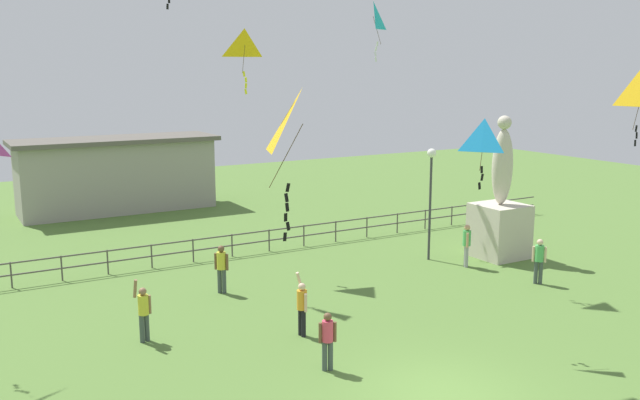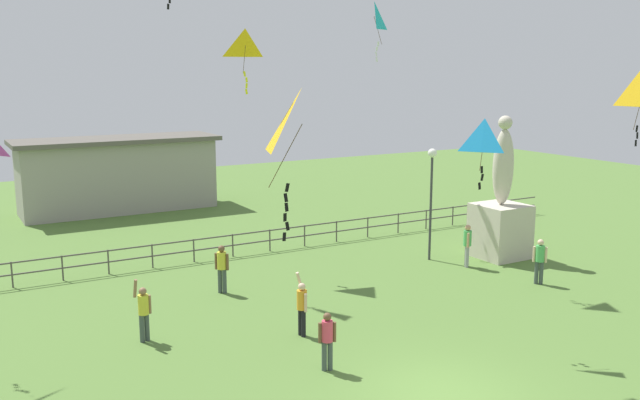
{
  "view_description": "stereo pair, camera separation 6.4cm",
  "coord_description": "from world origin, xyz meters",
  "px_view_note": "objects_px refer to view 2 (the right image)",
  "views": [
    {
      "loc": [
        -10.14,
        -11.79,
        7.61
      ],
      "look_at": [
        -0.43,
        5.04,
        3.94
      ],
      "focal_mm": 38.69,
      "sensor_mm": 36.0,
      "label": 1
    },
    {
      "loc": [
        -10.08,
        -11.82,
        7.61
      ],
      "look_at": [
        -0.43,
        5.04,
        3.94
      ],
      "focal_mm": 38.69,
      "sensor_mm": 36.0,
      "label": 2
    }
  ],
  "objects_px": {
    "statue_monument": "(501,216)",
    "kite_0": "(374,18)",
    "person_0": "(144,310)",
    "person_2": "(302,305)",
    "lamppost": "(432,180)",
    "kite_8": "(484,138)",
    "person_5": "(540,258)",
    "person_4": "(327,337)",
    "person_1": "(467,243)",
    "kite_3": "(301,130)",
    "person_3": "(222,266)",
    "kite_5": "(245,47)"
  },
  "relations": [
    {
      "from": "person_0",
      "to": "lamppost",
      "type": "bearing_deg",
      "value": 12.55
    },
    {
      "from": "kite_3",
      "to": "kite_8",
      "type": "bearing_deg",
      "value": 8.45
    },
    {
      "from": "kite_0",
      "to": "kite_8",
      "type": "height_order",
      "value": "kite_0"
    },
    {
      "from": "statue_monument",
      "to": "person_5",
      "type": "relative_size",
      "value": 3.52
    },
    {
      "from": "person_4",
      "to": "kite_5",
      "type": "distance_m",
      "value": 12.39
    },
    {
      "from": "statue_monument",
      "to": "kite_8",
      "type": "xyz_separation_m",
      "value": [
        -6.79,
        -6.06,
        4.04
      ]
    },
    {
      "from": "person_1",
      "to": "kite_0",
      "type": "xyz_separation_m",
      "value": [
        -0.94,
        5.32,
        8.82
      ]
    },
    {
      "from": "person_2",
      "to": "kite_5",
      "type": "distance_m",
      "value": 10.52
    },
    {
      "from": "person_0",
      "to": "person_1",
      "type": "height_order",
      "value": "person_0"
    },
    {
      "from": "person_5",
      "to": "person_4",
      "type": "bearing_deg",
      "value": -166.42
    },
    {
      "from": "person_1",
      "to": "person_2",
      "type": "height_order",
      "value": "person_2"
    },
    {
      "from": "person_1",
      "to": "statue_monument",
      "type": "bearing_deg",
      "value": 12.01
    },
    {
      "from": "lamppost",
      "to": "kite_8",
      "type": "height_order",
      "value": "kite_8"
    },
    {
      "from": "person_2",
      "to": "person_1",
      "type": "bearing_deg",
      "value": 18.94
    },
    {
      "from": "kite_0",
      "to": "kite_3",
      "type": "bearing_deg",
      "value": -129.97
    },
    {
      "from": "person_4",
      "to": "person_5",
      "type": "height_order",
      "value": "person_5"
    },
    {
      "from": "person_0",
      "to": "person_2",
      "type": "bearing_deg",
      "value": -24.46
    },
    {
      "from": "person_0",
      "to": "person_2",
      "type": "distance_m",
      "value": 4.5
    },
    {
      "from": "person_0",
      "to": "kite_8",
      "type": "xyz_separation_m",
      "value": [
        8.49,
        -4.36,
        4.81
      ]
    },
    {
      "from": "kite_0",
      "to": "person_3",
      "type": "bearing_deg",
      "value": -157.44
    },
    {
      "from": "person_3",
      "to": "person_5",
      "type": "distance_m",
      "value": 11.34
    },
    {
      "from": "person_4",
      "to": "kite_5",
      "type": "xyz_separation_m",
      "value": [
        2.1,
        9.58,
        7.57
      ]
    },
    {
      "from": "person_0",
      "to": "person_1",
      "type": "bearing_deg",
      "value": 5.38
    },
    {
      "from": "statue_monument",
      "to": "kite_5",
      "type": "distance_m",
      "value": 12.32
    },
    {
      "from": "person_0",
      "to": "person_3",
      "type": "bearing_deg",
      "value": 39.89
    },
    {
      "from": "statue_monument",
      "to": "kite_3",
      "type": "height_order",
      "value": "kite_3"
    },
    {
      "from": "kite_0",
      "to": "kite_5",
      "type": "relative_size",
      "value": 1.08
    },
    {
      "from": "person_2",
      "to": "statue_monument",
      "type": "bearing_deg",
      "value": 17.64
    },
    {
      "from": "statue_monument",
      "to": "person_4",
      "type": "bearing_deg",
      "value": -153.15
    },
    {
      "from": "statue_monument",
      "to": "person_2",
      "type": "bearing_deg",
      "value": -162.36
    },
    {
      "from": "kite_0",
      "to": "person_5",
      "type": "bearing_deg",
      "value": -78.5
    },
    {
      "from": "person_0",
      "to": "kite_0",
      "type": "xyz_separation_m",
      "value": [
        12.18,
        6.55,
        8.85
      ]
    },
    {
      "from": "person_2",
      "to": "person_0",
      "type": "bearing_deg",
      "value": 155.54
    },
    {
      "from": "person_3",
      "to": "person_1",
      "type": "bearing_deg",
      "value": -10.3
    },
    {
      "from": "lamppost",
      "to": "person_5",
      "type": "bearing_deg",
      "value": -73.14
    },
    {
      "from": "statue_monument",
      "to": "person_1",
      "type": "height_order",
      "value": "statue_monument"
    },
    {
      "from": "kite_5",
      "to": "person_2",
      "type": "bearing_deg",
      "value": -102.15
    },
    {
      "from": "kite_8",
      "to": "person_4",
      "type": "bearing_deg",
      "value": 178.67
    },
    {
      "from": "person_2",
      "to": "person_5",
      "type": "distance_m",
      "value": 9.78
    },
    {
      "from": "statue_monument",
      "to": "kite_0",
      "type": "distance_m",
      "value": 9.92
    },
    {
      "from": "lamppost",
      "to": "kite_5",
      "type": "distance_m",
      "value": 8.95
    },
    {
      "from": "kite_5",
      "to": "kite_8",
      "type": "relative_size",
      "value": 1.23
    },
    {
      "from": "person_1",
      "to": "person_3",
      "type": "bearing_deg",
      "value": 169.7
    },
    {
      "from": "person_5",
      "to": "kite_5",
      "type": "relative_size",
      "value": 0.71
    },
    {
      "from": "statue_monument",
      "to": "person_4",
      "type": "height_order",
      "value": "statue_monument"
    },
    {
      "from": "person_1",
      "to": "person_3",
      "type": "height_order",
      "value": "person_3"
    },
    {
      "from": "lamppost",
      "to": "person_5",
      "type": "distance_m",
      "value": 5.29
    },
    {
      "from": "person_5",
      "to": "kite_5",
      "type": "height_order",
      "value": "kite_5"
    },
    {
      "from": "lamppost",
      "to": "kite_3",
      "type": "bearing_deg",
      "value": -141.76
    },
    {
      "from": "person_4",
      "to": "kite_0",
      "type": "relative_size",
      "value": 0.62
    }
  ]
}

